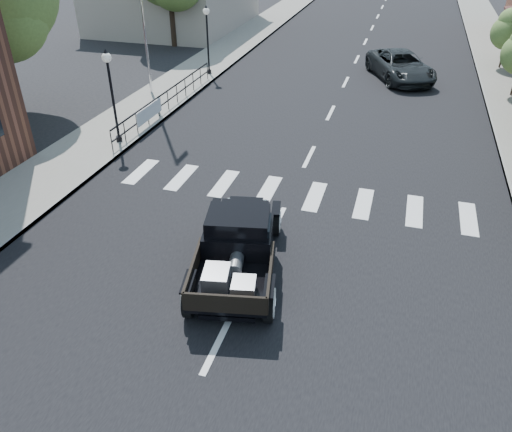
% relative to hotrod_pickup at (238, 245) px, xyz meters
% --- Properties ---
extents(ground, '(120.00, 120.00, 0.00)m').
position_rel_hotrod_pickup_xyz_m(ground, '(0.39, 0.49, -0.84)').
color(ground, black).
rests_on(ground, ground).
extents(road, '(14.00, 80.00, 0.02)m').
position_rel_hotrod_pickup_xyz_m(road, '(0.39, 15.49, -0.83)').
color(road, black).
rests_on(road, ground).
extents(road_markings, '(12.00, 60.00, 0.06)m').
position_rel_hotrod_pickup_xyz_m(road_markings, '(0.39, 10.49, -0.84)').
color(road_markings, silver).
rests_on(road_markings, ground).
extents(sidewalk_left, '(3.00, 80.00, 0.15)m').
position_rel_hotrod_pickup_xyz_m(sidewalk_left, '(-8.11, 15.49, -0.77)').
color(sidewalk_left, gray).
rests_on(sidewalk_left, ground).
extents(railing, '(0.08, 10.00, 1.00)m').
position_rel_hotrod_pickup_xyz_m(railing, '(-6.91, 10.49, -0.19)').
color(railing, black).
rests_on(railing, sidewalk_left).
extents(banner, '(0.04, 2.20, 0.60)m').
position_rel_hotrod_pickup_xyz_m(banner, '(-6.83, 8.49, -0.39)').
color(banner, silver).
rests_on(banner, sidewalk_left).
extents(lamp_post_b, '(0.36, 0.36, 3.61)m').
position_rel_hotrod_pickup_xyz_m(lamp_post_b, '(-7.21, 6.49, 1.12)').
color(lamp_post_b, black).
rests_on(lamp_post_b, sidewalk_left).
extents(lamp_post_c, '(0.36, 0.36, 3.61)m').
position_rel_hotrod_pickup_xyz_m(lamp_post_c, '(-7.21, 16.49, 1.12)').
color(lamp_post_c, black).
rests_on(lamp_post_c, sidewalk_left).
extents(small_tree_e, '(1.90, 1.90, 3.17)m').
position_rel_hotrod_pickup_xyz_m(small_tree_e, '(8.69, 22.54, 0.89)').
color(small_tree_e, '#4F6C31').
rests_on(small_tree_e, sidewalk_right).
extents(hotrod_pickup, '(3.19, 5.21, 1.68)m').
position_rel_hotrod_pickup_xyz_m(hotrod_pickup, '(0.00, 0.00, 0.00)').
color(hotrod_pickup, black).
rests_on(hotrod_pickup, ground).
extents(second_car, '(4.45, 5.89, 1.49)m').
position_rel_hotrod_pickup_xyz_m(second_car, '(3.13, 18.90, -0.10)').
color(second_car, black).
rests_on(second_car, ground).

